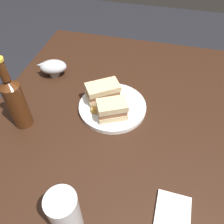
{
  "coord_description": "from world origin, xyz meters",
  "views": [
    {
      "loc": [
        0.49,
        0.12,
        1.4
      ],
      "look_at": [
        -0.05,
        -0.01,
        0.81
      ],
      "focal_mm": 36.83,
      "sensor_mm": 36.0,
      "label": 1
    }
  ],
  "objects_px": {
    "sandwich_half_left": "(103,91)",
    "gravy_boat": "(53,67)",
    "pint_glass": "(66,215)",
    "sandwich_half_right": "(112,110)",
    "napkin": "(173,214)",
    "plate": "(112,107)",
    "cider_bottle": "(16,101)"
  },
  "relations": [
    {
      "from": "sandwich_half_left",
      "to": "gravy_boat",
      "type": "bearing_deg",
      "value": -112.99
    },
    {
      "from": "sandwich_half_left",
      "to": "pint_glass",
      "type": "relative_size",
      "value": 0.95
    },
    {
      "from": "sandwich_half_left",
      "to": "sandwich_half_right",
      "type": "relative_size",
      "value": 1.17
    },
    {
      "from": "sandwich_half_left",
      "to": "pint_glass",
      "type": "bearing_deg",
      "value": 4.5
    },
    {
      "from": "sandwich_half_left",
      "to": "pint_glass",
      "type": "xyz_separation_m",
      "value": [
        0.45,
        0.04,
        0.01
      ]
    },
    {
      "from": "gravy_boat",
      "to": "napkin",
      "type": "xyz_separation_m",
      "value": [
        0.47,
        0.54,
        -0.04
      ]
    },
    {
      "from": "plate",
      "to": "sandwich_half_left",
      "type": "xyz_separation_m",
      "value": [
        -0.03,
        -0.04,
        0.04
      ]
    },
    {
      "from": "gravy_boat",
      "to": "napkin",
      "type": "bearing_deg",
      "value": 48.78
    },
    {
      "from": "sandwich_half_left",
      "to": "napkin",
      "type": "height_order",
      "value": "sandwich_half_left"
    },
    {
      "from": "pint_glass",
      "to": "cider_bottle",
      "type": "bearing_deg",
      "value": -135.21
    },
    {
      "from": "sandwich_half_left",
      "to": "gravy_boat",
      "type": "relative_size",
      "value": 1.05
    },
    {
      "from": "pint_glass",
      "to": "napkin",
      "type": "distance_m",
      "value": 0.28
    },
    {
      "from": "gravy_boat",
      "to": "cider_bottle",
      "type": "relative_size",
      "value": 0.49
    },
    {
      "from": "pint_glass",
      "to": "plate",
      "type": "bearing_deg",
      "value": 178.83
    },
    {
      "from": "plate",
      "to": "gravy_boat",
      "type": "bearing_deg",
      "value": -114.85
    },
    {
      "from": "sandwich_half_left",
      "to": "gravy_boat",
      "type": "xyz_separation_m",
      "value": [
        -0.11,
        -0.25,
        -0.01
      ]
    },
    {
      "from": "plate",
      "to": "napkin",
      "type": "relative_size",
      "value": 2.28
    },
    {
      "from": "sandwich_half_left",
      "to": "pint_glass",
      "type": "distance_m",
      "value": 0.46
    },
    {
      "from": "sandwich_half_left",
      "to": "cider_bottle",
      "type": "relative_size",
      "value": 0.52
    },
    {
      "from": "sandwich_half_left",
      "to": "napkin",
      "type": "bearing_deg",
      "value": 38.33
    },
    {
      "from": "plate",
      "to": "sandwich_half_left",
      "type": "bearing_deg",
      "value": -124.28
    },
    {
      "from": "cider_bottle",
      "to": "sandwich_half_right",
      "type": "bearing_deg",
      "value": 107.18
    },
    {
      "from": "pint_glass",
      "to": "cider_bottle",
      "type": "height_order",
      "value": "cider_bottle"
    },
    {
      "from": "sandwich_half_left",
      "to": "cider_bottle",
      "type": "xyz_separation_m",
      "value": [
        0.18,
        -0.24,
        0.06
      ]
    },
    {
      "from": "napkin",
      "to": "sandwich_half_left",
      "type": "bearing_deg",
      "value": -141.67
    },
    {
      "from": "pint_glass",
      "to": "sandwich_half_left",
      "type": "bearing_deg",
      "value": -175.5
    },
    {
      "from": "cider_bottle",
      "to": "gravy_boat",
      "type": "bearing_deg",
      "value": -178.38
    },
    {
      "from": "plate",
      "to": "cider_bottle",
      "type": "relative_size",
      "value": 0.93
    },
    {
      "from": "sandwich_half_right",
      "to": "gravy_boat",
      "type": "xyz_separation_m",
      "value": [
        -0.19,
        -0.31,
        -0.01
      ]
    },
    {
      "from": "plate",
      "to": "pint_glass",
      "type": "xyz_separation_m",
      "value": [
        0.42,
        -0.01,
        0.06
      ]
    },
    {
      "from": "cider_bottle",
      "to": "napkin",
      "type": "bearing_deg",
      "value": 70.13
    },
    {
      "from": "pint_glass",
      "to": "gravy_boat",
      "type": "bearing_deg",
      "value": -153.0
    }
  ]
}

